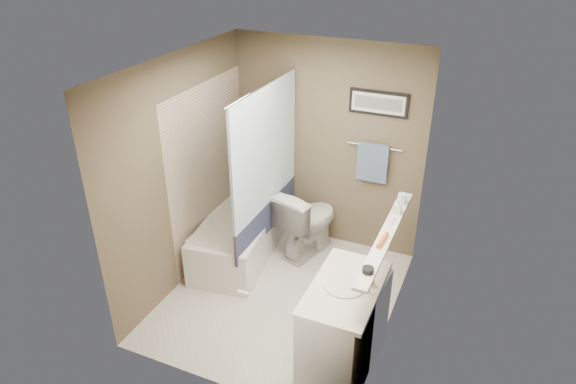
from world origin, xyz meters
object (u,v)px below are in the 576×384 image
at_px(candle_bowl_near, 368,270).
at_px(soap_bottle, 398,206).
at_px(vanity, 344,328).
at_px(hair_brush_front, 383,240).
at_px(toilet, 308,221).
at_px(bathtub, 241,236).
at_px(glass_jar, 402,199).

distance_m(candle_bowl_near, soap_bottle, 0.96).
xyz_separation_m(vanity, soap_bottle, (0.19, 0.85, 0.79)).
bearing_deg(vanity, hair_brush_front, 65.33).
bearing_deg(soap_bottle, candle_bowl_near, -90.00).
xyz_separation_m(candle_bowl_near, soap_bottle, (0.00, 0.96, 0.05)).
distance_m(vanity, hair_brush_front, 0.83).
height_order(toilet, candle_bowl_near, candle_bowl_near).
distance_m(bathtub, glass_jar, 2.01).
height_order(hair_brush_front, glass_jar, glass_jar).
bearing_deg(soap_bottle, vanity, -102.32).
height_order(bathtub, candle_bowl_near, candle_bowl_near).
relative_size(vanity, glass_jar, 9.00).
relative_size(hair_brush_front, soap_bottle, 1.49).
relative_size(bathtub, candle_bowl_near, 16.67).
bearing_deg(glass_jar, candle_bowl_near, -90.00).
bearing_deg(hair_brush_front, soap_bottle, 90.00).
height_order(vanity, hair_brush_front, hair_brush_front).
distance_m(vanity, candle_bowl_near, 0.77).
xyz_separation_m(vanity, hair_brush_front, (0.19, 0.33, 0.74)).
xyz_separation_m(bathtub, toilet, (0.68, 0.36, 0.16)).
xyz_separation_m(candle_bowl_near, hair_brush_front, (0.00, 0.44, 0.00)).
xyz_separation_m(toilet, glass_jar, (1.10, -0.45, 0.75)).
distance_m(bathtub, soap_bottle, 2.04).
height_order(candle_bowl_near, hair_brush_front, hair_brush_front).
distance_m(toilet, candle_bowl_near, 2.07).
xyz_separation_m(bathtub, candle_bowl_near, (1.79, -1.24, 0.89)).
distance_m(candle_bowl_near, glass_jar, 1.15).
bearing_deg(glass_jar, soap_bottle, -90.00).
distance_m(bathtub, hair_brush_front, 2.15).
distance_m(toilet, soap_bottle, 1.49).
distance_m(vanity, soap_bottle, 1.17).
bearing_deg(glass_jar, bathtub, 177.31).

